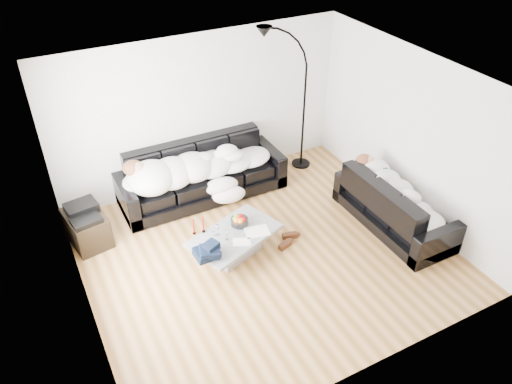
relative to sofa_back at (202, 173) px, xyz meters
name	(u,v)px	position (x,y,z in m)	size (l,w,h in m)	color
ground	(265,253)	(0.24, -1.78, -0.45)	(5.00, 5.00, 0.00)	#8F5E2A
wall_back	(201,112)	(0.24, 0.47, 0.85)	(5.00, 0.02, 2.60)	silver
wall_left	(72,236)	(-2.26, -1.78, 0.85)	(0.02, 4.50, 2.60)	silver
wall_right	(412,136)	(2.74, -1.78, 0.85)	(0.02, 4.50, 2.60)	silver
ceiling	(268,86)	(0.24, -1.78, 2.15)	(5.00, 5.00, 0.00)	white
sofa_back	(202,173)	(0.00, 0.00, 0.00)	(2.75, 0.95, 0.90)	black
sofa_right	(395,204)	(2.30, -2.12, -0.04)	(2.01, 0.86, 0.81)	black
sleeper_back	(202,164)	(0.00, -0.05, 0.20)	(2.33, 0.80, 0.47)	white
sleeper_right	(398,192)	(2.30, -2.12, 0.18)	(1.72, 0.73, 0.42)	white
teal_cushion	(369,168)	(2.24, -1.49, 0.27)	(0.36, 0.30, 0.20)	#0A4636
coffee_table	(235,244)	(-0.17, -1.59, -0.26)	(1.28, 0.75, 0.37)	#939699
fruit_bowl	(239,220)	(-0.01, -1.43, 0.00)	(0.26, 0.26, 0.16)	white
wine_glass_a	(217,230)	(-0.39, -1.50, 0.02)	(0.08, 0.08, 0.18)	white
wine_glass_b	(214,236)	(-0.48, -1.58, 0.00)	(0.06, 0.06, 0.15)	white
wine_glass_c	(227,235)	(-0.31, -1.65, 0.00)	(0.07, 0.07, 0.16)	white
candle_left	(194,227)	(-0.67, -1.33, 0.05)	(0.05, 0.05, 0.26)	maroon
candle_right	(203,225)	(-0.54, -1.34, 0.06)	(0.05, 0.05, 0.26)	maroon
newspaper_a	(257,231)	(0.14, -1.70, -0.07)	(0.34, 0.26, 0.01)	silver
newspaper_b	(242,242)	(-0.15, -1.80, -0.07)	(0.25, 0.18, 0.01)	silver
navy_jacket	(208,249)	(-0.69, -1.88, 0.09)	(0.34, 0.28, 0.17)	black
shoes	(287,240)	(0.64, -1.73, -0.40)	(0.39, 0.29, 0.09)	#472311
av_cabinet	(87,228)	(-1.98, -0.32, -0.20)	(0.50, 0.73, 0.50)	black
stereo	(83,211)	(-1.98, -0.32, 0.12)	(0.44, 0.34, 0.13)	black
floor_lamp	(304,107)	(1.99, 0.07, 0.72)	(0.85, 0.34, 2.35)	black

